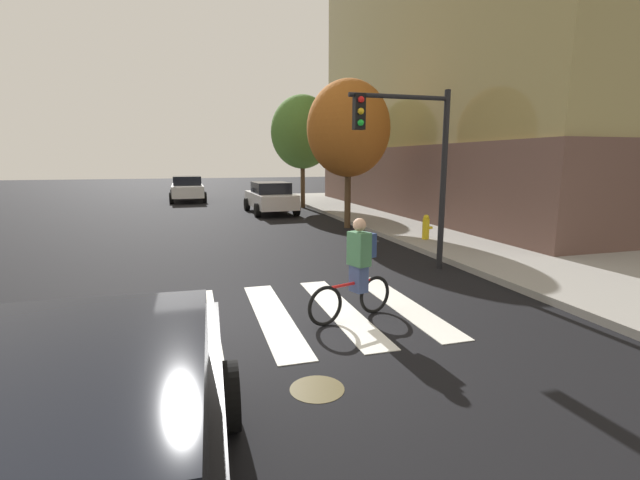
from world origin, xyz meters
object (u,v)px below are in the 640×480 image
(sedan_mid, at_px, (270,197))
(street_tree_near, at_px, (348,129))
(sedan_near, at_px, (65,475))
(manhole_cover, at_px, (317,389))
(cyclist, at_px, (357,269))
(street_tree_mid, at_px, (302,132))
(fire_hydrant, at_px, (426,227))
(sedan_far, at_px, (187,188))
(traffic_light_near, at_px, (413,149))

(sedan_mid, relative_size, street_tree_near, 0.81)
(sedan_near, bearing_deg, manhole_cover, 42.98)
(sedan_near, relative_size, cyclist, 2.76)
(street_tree_near, relative_size, street_tree_mid, 0.92)
(manhole_cover, bearing_deg, sedan_mid, 81.77)
(fire_hydrant, bearing_deg, street_tree_mid, 95.53)
(sedan_near, distance_m, sedan_mid, 19.56)
(sedan_near, bearing_deg, street_tree_mid, 72.31)
(cyclist, distance_m, street_tree_near, 10.39)
(sedan_far, relative_size, cyclist, 2.77)
(sedan_far, distance_m, street_tree_near, 15.06)
(sedan_far, distance_m, fire_hydrant, 18.79)
(sedan_near, xyz_separation_m, fire_hydrant, (7.85, 9.61, -0.29))
(traffic_light_near, relative_size, street_tree_near, 0.75)
(sedan_mid, distance_m, fire_hydrant, 9.98)
(fire_hydrant, relative_size, street_tree_near, 0.14)
(manhole_cover, xyz_separation_m, cyclist, (1.29, 2.08, 0.84))
(sedan_mid, distance_m, street_tree_mid, 4.47)
(manhole_cover, distance_m, traffic_light_near, 6.58)
(sedan_far, relative_size, traffic_light_near, 1.12)
(street_tree_near, bearing_deg, sedan_mid, 110.16)
(traffic_light_near, distance_m, fire_hydrant, 4.35)
(cyclist, xyz_separation_m, street_tree_mid, (3.37, 17.09, 3.25))
(cyclist, bearing_deg, traffic_light_near, 48.20)
(cyclist, distance_m, street_tree_mid, 17.72)
(traffic_light_near, xyz_separation_m, fire_hydrant, (2.15, 2.98, -2.33))
(street_tree_near, bearing_deg, street_tree_mid, 88.98)
(manhole_cover, relative_size, fire_hydrant, 0.82)
(manhole_cover, xyz_separation_m, sedan_far, (-1.51, 24.99, 0.83))
(manhole_cover, distance_m, sedan_mid, 17.28)
(street_tree_mid, bearing_deg, cyclist, -101.15)
(manhole_cover, height_order, fire_hydrant, fire_hydrant)
(manhole_cover, distance_m, fire_hydrant, 9.61)
(sedan_near, xyz_separation_m, cyclist, (3.36, 4.01, 0.02))
(manhole_cover, height_order, street_tree_mid, street_tree_mid)
(sedan_far, xyz_separation_m, fire_hydrant, (7.28, -17.32, -0.30))
(cyclist, xyz_separation_m, traffic_light_near, (2.33, 2.61, 2.02))
(manhole_cover, relative_size, sedan_near, 0.14)
(manhole_cover, bearing_deg, sedan_near, -137.02)
(sedan_mid, relative_size, cyclist, 2.69)
(traffic_light_near, relative_size, street_tree_mid, 0.69)
(manhole_cover, relative_size, street_tree_near, 0.11)
(street_tree_mid, bearing_deg, fire_hydrant, -84.47)
(manhole_cover, height_order, sedan_near, sedan_near)
(cyclist, bearing_deg, sedan_mid, 85.49)
(street_tree_mid, bearing_deg, sedan_near, -107.69)
(sedan_mid, relative_size, street_tree_mid, 0.75)
(manhole_cover, distance_m, sedan_far, 25.05)
(sedan_near, relative_size, traffic_light_near, 1.11)
(sedan_far, bearing_deg, sedan_near, -91.21)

